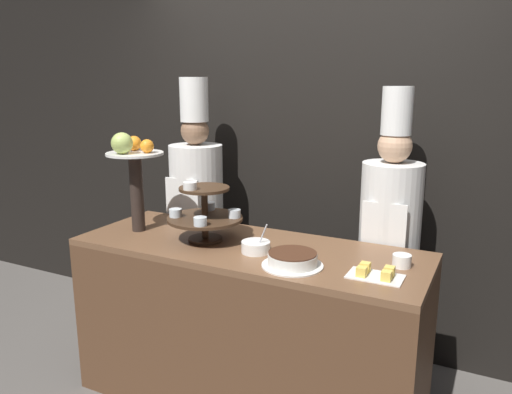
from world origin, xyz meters
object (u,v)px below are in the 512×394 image
(tiered_stand, at_px, (204,212))
(cake_square_tray, at_px, (375,273))
(cup_white, at_px, (402,261))
(serving_bowl_near, at_px, (256,247))
(chef_left, at_px, (197,202))
(chef_center_left, at_px, (389,231))
(cake_round, at_px, (292,260))
(fruit_pedestal, at_px, (133,165))

(tiered_stand, relative_size, cake_square_tray, 1.69)
(cup_white, height_order, cake_square_tray, cup_white)
(serving_bowl_near, height_order, chef_left, chef_left)
(tiered_stand, xyz_separation_m, cup_white, (1.06, 0.08, -0.13))
(chef_left, xyz_separation_m, chef_center_left, (1.32, 0.00, -0.02))
(cake_round, height_order, chef_center_left, chef_center_left)
(fruit_pedestal, distance_m, cup_white, 1.57)
(tiered_stand, distance_m, serving_bowl_near, 0.37)
(tiered_stand, distance_m, chef_center_left, 1.07)
(fruit_pedestal, relative_size, chef_left, 0.32)
(fruit_pedestal, distance_m, cake_square_tray, 1.49)
(fruit_pedestal, relative_size, serving_bowl_near, 3.67)
(tiered_stand, height_order, chef_center_left, chef_center_left)
(chef_left, distance_m, chef_center_left, 1.32)
(serving_bowl_near, bearing_deg, chef_left, 141.48)
(cup_white, xyz_separation_m, serving_bowl_near, (-0.72, -0.13, -0.00))
(serving_bowl_near, bearing_deg, cake_round, -21.65)
(cake_round, relative_size, chef_center_left, 0.17)
(tiered_stand, bearing_deg, chef_left, 127.08)
(serving_bowl_near, bearing_deg, cup_white, 10.37)
(cake_round, xyz_separation_m, cake_square_tray, (0.39, 0.04, -0.01))
(cup_white, relative_size, cake_square_tray, 0.36)
(cake_square_tray, relative_size, chef_left, 0.14)
(cake_square_tray, bearing_deg, tiered_stand, 174.04)
(fruit_pedestal, bearing_deg, chef_left, 86.86)
(chef_center_left, bearing_deg, chef_left, -180.00)
(cake_round, bearing_deg, cup_white, 26.01)
(fruit_pedestal, xyz_separation_m, cake_square_tray, (1.44, -0.07, -0.38))
(tiered_stand, distance_m, cup_white, 1.07)
(tiered_stand, relative_size, fruit_pedestal, 0.71)
(tiered_stand, height_order, fruit_pedestal, fruit_pedestal)
(tiered_stand, relative_size, cake_round, 1.41)
(cake_round, relative_size, cup_white, 3.33)
(chef_center_left, bearing_deg, cake_square_tray, -82.99)
(cake_square_tray, relative_size, serving_bowl_near, 1.55)
(cup_white, bearing_deg, serving_bowl_near, -169.63)
(cake_round, height_order, cake_square_tray, cake_round)
(tiered_stand, distance_m, cake_square_tray, 0.99)
(fruit_pedestal, relative_size, chef_center_left, 0.33)
(cup_white, bearing_deg, fruit_pedestal, -175.75)
(cake_square_tray, distance_m, chef_left, 1.56)
(cake_round, relative_size, serving_bowl_near, 1.86)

